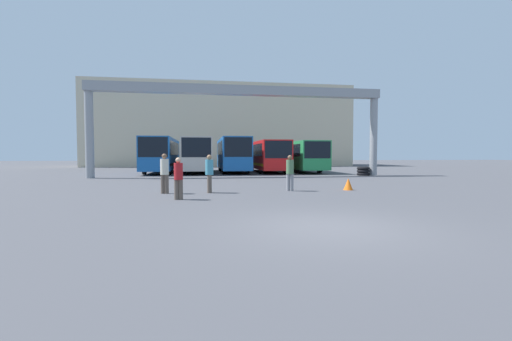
# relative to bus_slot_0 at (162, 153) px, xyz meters

# --- Properties ---
(ground_plane) EXTENTS (200.00, 200.00, 0.00)m
(ground_plane) POSITION_rel_bus_slot_0_xyz_m (6.84, -26.47, -1.86)
(ground_plane) COLOR #47474C
(building_backdrop) EXTENTS (39.25, 12.00, 12.22)m
(building_backdrop) POSITION_rel_bus_slot_0_xyz_m (6.84, 21.04, 4.24)
(building_backdrop) COLOR beige
(building_backdrop) RESTS_ON ground
(overhead_gantry) EXTENTS (22.72, 0.80, 7.04)m
(overhead_gantry) POSITION_rel_bus_slot_0_xyz_m (6.84, -7.57, 3.89)
(overhead_gantry) COLOR gray
(overhead_gantry) RESTS_ON ground
(bus_slot_0) EXTENTS (2.55, 11.72, 3.24)m
(bus_slot_0) POSITION_rel_bus_slot_0_xyz_m (0.00, 0.00, 0.00)
(bus_slot_0) COLOR #1959A5
(bus_slot_0) RESTS_ON ground
(bus_slot_1) EXTENTS (2.62, 10.60, 3.22)m
(bus_slot_1) POSITION_rel_bus_slot_0_xyz_m (3.42, -0.56, -0.01)
(bus_slot_1) COLOR beige
(bus_slot_1) RESTS_ON ground
(bus_slot_2) EXTENTS (2.54, 11.86, 3.27)m
(bus_slot_2) POSITION_rel_bus_slot_0_xyz_m (6.84, 0.07, 0.02)
(bus_slot_2) COLOR #1959A5
(bus_slot_2) RESTS_ON ground
(bus_slot_3) EXTENTS (2.59, 10.41, 3.01)m
(bus_slot_3) POSITION_rel_bus_slot_0_xyz_m (10.26, -0.65, -0.13)
(bus_slot_3) COLOR red
(bus_slot_3) RESTS_ON ground
(bus_slot_4) EXTENTS (2.58, 12.04, 2.97)m
(bus_slot_4) POSITION_rel_bus_slot_0_xyz_m (13.68, 0.16, -0.15)
(bus_slot_4) COLOR #268C4C
(bus_slot_4) RESTS_ON ground
(pedestrian_far_center) EXTENTS (0.36, 0.36, 1.75)m
(pedestrian_far_center) POSITION_rel_bus_slot_0_xyz_m (2.29, -18.69, -0.93)
(pedestrian_far_center) COLOR brown
(pedestrian_far_center) RESTS_ON ground
(pedestrian_near_right) EXTENTS (0.35, 0.35, 1.69)m
(pedestrian_near_right) POSITION_rel_bus_slot_0_xyz_m (7.99, -18.46, -0.97)
(pedestrian_near_right) COLOR gray
(pedestrian_near_right) RESTS_ON ground
(pedestrian_near_left) EXTENTS (0.33, 0.33, 1.60)m
(pedestrian_near_left) POSITION_rel_bus_slot_0_xyz_m (3.03, -20.87, -1.02)
(pedestrian_near_left) COLOR brown
(pedestrian_near_left) RESTS_ON ground
(pedestrian_mid_left) EXTENTS (0.35, 0.35, 1.71)m
(pedestrian_mid_left) POSITION_rel_bus_slot_0_xyz_m (4.23, -18.69, -0.96)
(pedestrian_mid_left) COLOR brown
(pedestrian_mid_left) RESTS_ON ground
(traffic_cone) EXTENTS (0.46, 0.46, 0.57)m
(traffic_cone) POSITION_rel_bus_slot_0_xyz_m (10.89, -18.48, -1.58)
(traffic_cone) COLOR orange
(traffic_cone) RESTS_ON ground
(tire_stack) EXTENTS (1.04, 1.04, 0.72)m
(tire_stack) POSITION_rel_bus_slot_0_xyz_m (17.06, -7.51, -1.50)
(tire_stack) COLOR black
(tire_stack) RESTS_ON ground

